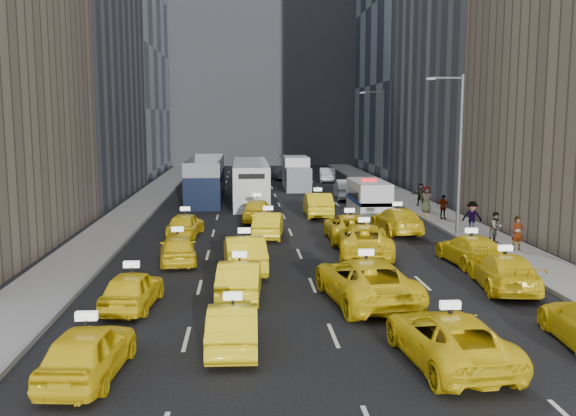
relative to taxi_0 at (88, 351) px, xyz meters
name	(u,v)px	position (x,y,z in m)	size (l,w,h in m)	color
ground	(318,299)	(6.76, 6.77, -0.72)	(160.00, 160.00, 0.00)	black
sidewalk_west	(139,207)	(-3.74, 31.77, -0.64)	(3.00, 90.00, 0.15)	gray
sidewalk_east	(416,204)	(17.26, 31.77, -0.64)	(3.00, 90.00, 0.15)	gray
curb_west	(159,206)	(-2.29, 31.77, -0.63)	(0.15, 90.00, 0.18)	slate
curb_east	(398,204)	(15.81, 31.77, -0.63)	(0.15, 90.00, 0.18)	slate
building_backdrop	(261,24)	(6.76, 78.77, 19.28)	(30.00, 12.00, 40.00)	slate
streetlight_near	(458,149)	(15.94, 18.77, 4.20)	(2.15, 0.22, 9.00)	#595B60
streetlight_far	(381,138)	(15.94, 38.77, 4.20)	(2.15, 0.22, 9.00)	#595B60
taxi_0	(88,351)	(0.00, 0.00, 0.00)	(1.69, 4.20, 1.43)	yellow
taxi_1	(233,326)	(3.70, 1.90, -0.04)	(1.42, 4.08, 1.34)	yellow
taxi_2	(449,338)	(9.59, 0.32, 0.00)	(2.36, 5.12, 1.42)	yellow
taxi_4	(132,289)	(0.10, 6.12, -0.04)	(1.60, 3.98, 1.36)	yellow
taxi_5	(240,279)	(3.87, 7.16, 0.00)	(1.52, 4.35, 1.43)	yellow
taxi_6	(366,280)	(8.43, 6.27, 0.10)	(2.71, 5.87, 1.63)	yellow
taxi_7	(504,271)	(14.17, 7.65, 0.00)	(2.00, 4.91, 1.42)	yellow
taxi_8	(178,249)	(1.00, 13.08, -0.03)	(1.63, 4.04, 1.38)	yellow
taxi_9	(244,253)	(4.05, 11.44, 0.07)	(1.66, 4.76, 1.57)	yellow
taxi_10	(364,239)	(9.88, 14.34, 0.04)	(2.51, 5.45, 1.51)	yellow
taxi_11	(471,250)	(14.33, 11.83, -0.03)	(1.92, 4.73, 1.37)	yellow
taxi_12	(185,224)	(0.75, 19.89, -0.04)	(1.60, 3.97, 1.35)	yellow
taxi_13	(268,225)	(5.40, 19.23, 0.00)	(1.52, 4.37, 1.44)	yellow
taxi_14	(349,227)	(9.77, 17.96, 0.01)	(2.41, 5.22, 1.45)	yellow
taxi_15	(397,220)	(12.94, 20.18, 0.02)	(2.07, 5.08, 1.48)	yellow
taxi_16	(257,210)	(4.90, 24.79, 0.05)	(1.80, 4.48, 1.53)	yellow
taxi_17	(318,204)	(9.07, 26.74, 0.09)	(1.71, 4.90, 1.62)	yellow
nypd_van	(369,198)	(12.73, 27.60, 0.40)	(2.35, 5.80, 2.47)	silver
double_decker	(206,180)	(1.05, 35.37, 0.97)	(3.69, 11.91, 3.41)	black
city_bus	(251,183)	(4.61, 34.04, 0.88)	(3.48, 12.63, 3.22)	silver
box_truck	(296,173)	(8.99, 43.29, 0.76)	(2.97, 6.81, 3.02)	white
misc_car_0	(347,189)	(12.49, 35.70, 0.11)	(1.75, 5.02, 1.65)	#9DA0A4
misc_car_1	(208,179)	(0.63, 45.82, 0.05)	(2.54, 5.51, 1.53)	black
misc_car_2	(281,173)	(8.16, 52.99, -0.03)	(1.91, 4.71, 1.37)	gray
misc_car_3	(244,176)	(4.10, 49.90, -0.05)	(1.58, 3.93, 1.34)	black
misc_car_4	(327,175)	(12.78, 50.18, 0.02)	(1.56, 4.48, 1.48)	#B1B3B9
pedestrian_0	(518,233)	(17.54, 14.17, 0.28)	(0.61, 0.40, 1.69)	gray
pedestrian_1	(496,227)	(17.20, 16.07, 0.25)	(0.79, 0.43, 1.63)	gray
pedestrian_2	(472,217)	(16.98, 19.00, 0.34)	(1.17, 0.48, 1.81)	gray
pedestrian_3	(443,207)	(16.88, 24.01, 0.22)	(0.92, 0.42, 1.57)	gray
pedestrian_4	(427,199)	(16.71, 27.19, 0.33)	(0.87, 0.48, 1.79)	gray
pedestrian_5	(421,194)	(17.22, 30.46, 0.26)	(1.53, 0.44, 1.65)	gray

